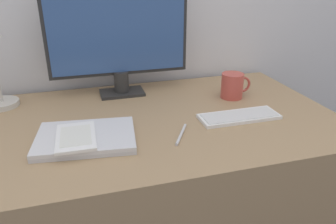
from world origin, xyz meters
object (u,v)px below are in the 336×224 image
at_px(keyboard, 239,116).
at_px(coffee_mug, 233,86).
at_px(monitor, 119,38).
at_px(laptop, 86,138).
at_px(pen, 181,134).
at_px(ereader, 76,137).

distance_m(keyboard, coffee_mug, 0.21).
xyz_separation_m(monitor, keyboard, (0.36, -0.35, -0.22)).
height_order(keyboard, coffee_mug, coffee_mug).
relative_size(laptop, coffee_mug, 2.53).
height_order(keyboard, laptop, laptop).
bearing_deg(pen, keyboard, 15.72).
bearing_deg(ereader, keyboard, 4.06).
xyz_separation_m(keyboard, ereader, (-0.55, -0.04, 0.02)).
bearing_deg(coffee_mug, ereader, -159.58).
height_order(laptop, pen, laptop).
xyz_separation_m(laptop, pen, (0.29, -0.05, -0.01)).
bearing_deg(pen, laptop, 170.86).
bearing_deg(coffee_mug, pen, -139.50).
distance_m(coffee_mug, pen, 0.40).
bearing_deg(ereader, coffee_mug, 20.42).
bearing_deg(laptop, pen, -9.14).
bearing_deg(pen, coffee_mug, 40.50).
relative_size(keyboard, laptop, 0.89).
relative_size(monitor, laptop, 1.76).
height_order(keyboard, ereader, ereader).
bearing_deg(keyboard, ereader, -175.94).
bearing_deg(keyboard, coffee_mug, 70.93).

